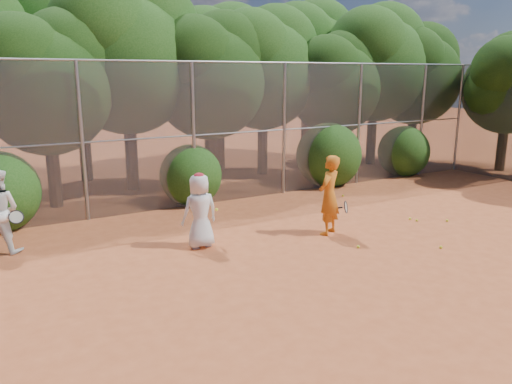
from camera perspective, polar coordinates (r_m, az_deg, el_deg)
ground at (r=10.10m, az=12.18°, el=-8.30°), size 80.00×80.00×0.00m
fence_back at (r=14.44m, az=-3.89°, el=6.89°), size 20.05×0.09×4.03m
tree_2 at (r=14.87m, az=-22.82°, el=12.00°), size 3.99×3.47×5.47m
tree_3 at (r=16.39m, az=-14.54°, el=15.48°), size 4.89×4.26×6.70m
tree_4 at (r=16.66m, az=-5.31°, el=13.60°), size 4.19×3.64×5.73m
tree_5 at (r=18.54m, az=0.88°, el=14.53°), size 4.51×3.92×6.17m
tree_6 at (r=19.13m, az=9.05°, el=12.59°), size 3.86×3.36×5.29m
tree_7 at (r=21.23m, az=13.56°, el=14.65°), size 4.77×4.14×6.53m
tree_8 at (r=22.42m, az=17.86°, el=13.12°), size 4.25×3.70×5.82m
tree_10 at (r=18.31m, az=-19.62°, el=15.61°), size 5.15×4.48×7.06m
tree_11 at (r=19.48m, az=-4.22°, el=14.78°), size 4.64×4.03×6.35m
tree_12 at (r=22.31m, az=5.94°, el=15.46°), size 5.02×4.37×6.88m
tree_13 at (r=21.47m, az=26.99°, el=11.41°), size 3.86×3.36×5.29m
bush_1 at (r=14.53m, az=-7.46°, el=2.25°), size 1.80×1.80×1.80m
bush_2 at (r=17.00m, az=8.32°, el=4.52°), size 2.20×2.20×2.20m
bush_3 at (r=19.36m, az=16.54°, el=4.73°), size 1.90×1.90×1.90m
player_yellow at (r=11.67m, az=8.36°, el=-0.37°), size 0.90×0.72×1.87m
player_teen at (r=10.76m, az=-6.43°, el=-2.13°), size 0.80×0.53×1.65m
ball_0 at (r=13.47m, az=17.19°, el=-2.93°), size 0.07×0.07×0.07m
ball_1 at (r=13.38m, az=17.89°, el=-3.09°), size 0.07×0.07×0.07m
ball_2 at (r=11.52m, az=20.38°, el=-5.94°), size 0.07×0.07×0.07m
ball_3 at (r=13.61m, az=21.00°, el=-3.07°), size 0.07×0.07×0.07m
ball_4 at (r=11.06m, az=11.60°, el=-6.15°), size 0.07×0.07×0.07m
ball_5 at (r=15.51m, az=9.92°, el=-0.41°), size 0.07×0.07×0.07m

